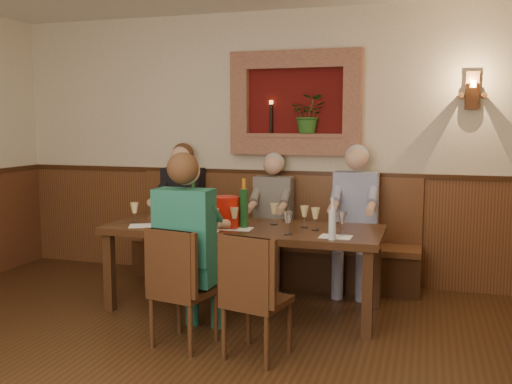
{
  "coord_description": "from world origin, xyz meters",
  "views": [
    {
      "loc": [
        1.52,
        -2.82,
        1.65
      ],
      "look_at": [
        0.1,
        1.9,
        1.05
      ],
      "focal_mm": 40.0,
      "sensor_mm": 36.0,
      "label": 1
    }
  ],
  "objects_px": {
    "person_bench_right": "(354,231)",
    "spittoon_bucket": "(226,212)",
    "chair_near_left": "(183,311)",
    "water_bottle": "(332,223)",
    "dining_table": "(243,235)",
    "wine_bottle_green_a": "(244,207)",
    "person_chair_front": "(190,263)",
    "person_bench_left": "(180,222)",
    "person_bench_mid": "(271,231)",
    "chair_near_right": "(256,321)",
    "bench": "(272,250)",
    "wine_bottle_green_b": "(194,206)"
  },
  "relations": [
    {
      "from": "person_bench_right",
      "to": "spittoon_bucket",
      "type": "bearing_deg",
      "value": -136.96
    },
    {
      "from": "chair_near_left",
      "to": "water_bottle",
      "type": "bearing_deg",
      "value": 40.87
    },
    {
      "from": "dining_table",
      "to": "water_bottle",
      "type": "height_order",
      "value": "water_bottle"
    },
    {
      "from": "chair_near_left",
      "to": "wine_bottle_green_a",
      "type": "height_order",
      "value": "wine_bottle_green_a"
    },
    {
      "from": "person_chair_front",
      "to": "chair_near_left",
      "type": "bearing_deg",
      "value": -91.51
    },
    {
      "from": "chair_near_left",
      "to": "person_bench_left",
      "type": "height_order",
      "value": "person_bench_left"
    },
    {
      "from": "dining_table",
      "to": "person_chair_front",
      "type": "distance_m",
      "value": 0.8
    },
    {
      "from": "person_bench_mid",
      "to": "person_bench_right",
      "type": "xyz_separation_m",
      "value": [
        0.84,
        -0.0,
        0.04
      ]
    },
    {
      "from": "chair_near_right",
      "to": "chair_near_left",
      "type": "bearing_deg",
      "value": -172.23
    },
    {
      "from": "person_chair_front",
      "to": "bench",
      "type": "bearing_deg",
      "value": 84.23
    },
    {
      "from": "person_bench_left",
      "to": "person_bench_mid",
      "type": "bearing_deg",
      "value": 0.16
    },
    {
      "from": "person_bench_left",
      "to": "wine_bottle_green_a",
      "type": "xyz_separation_m",
      "value": [
        1.01,
        -0.89,
        0.33
      ]
    },
    {
      "from": "dining_table",
      "to": "water_bottle",
      "type": "bearing_deg",
      "value": -22.12
    },
    {
      "from": "dining_table",
      "to": "water_bottle",
      "type": "xyz_separation_m",
      "value": [
        0.84,
        -0.34,
        0.2
      ]
    },
    {
      "from": "dining_table",
      "to": "spittoon_bucket",
      "type": "relative_size",
      "value": 8.96
    },
    {
      "from": "person_bench_mid",
      "to": "wine_bottle_green_a",
      "type": "distance_m",
      "value": 0.97
    },
    {
      "from": "person_chair_front",
      "to": "wine_bottle_green_b",
      "type": "bearing_deg",
      "value": 110.93
    },
    {
      "from": "wine_bottle_green_a",
      "to": "dining_table",
      "type": "bearing_deg",
      "value": 111.91
    },
    {
      "from": "spittoon_bucket",
      "to": "chair_near_left",
      "type": "bearing_deg",
      "value": -93.19
    },
    {
      "from": "person_bench_mid",
      "to": "water_bottle",
      "type": "xyz_separation_m",
      "value": [
        0.81,
        -1.18,
        0.32
      ]
    },
    {
      "from": "person_bench_mid",
      "to": "spittoon_bucket",
      "type": "xyz_separation_m",
      "value": [
        -0.16,
        -0.93,
        0.33
      ]
    },
    {
      "from": "chair_near_left",
      "to": "chair_near_right",
      "type": "xyz_separation_m",
      "value": [
        0.58,
        -0.05,
        -0.0
      ]
    },
    {
      "from": "chair_near_left",
      "to": "person_bench_right",
      "type": "distance_m",
      "value": 2.06
    },
    {
      "from": "dining_table",
      "to": "wine_bottle_green_a",
      "type": "distance_m",
      "value": 0.26
    },
    {
      "from": "spittoon_bucket",
      "to": "chair_near_right",
      "type": "bearing_deg",
      "value": -58.51
    },
    {
      "from": "chair_near_right",
      "to": "person_chair_front",
      "type": "distance_m",
      "value": 0.7
    },
    {
      "from": "person_bench_left",
      "to": "wine_bottle_green_a",
      "type": "bearing_deg",
      "value": -41.46
    },
    {
      "from": "chair_near_right",
      "to": "person_bench_left",
      "type": "distance_m",
      "value": 2.3
    },
    {
      "from": "dining_table",
      "to": "person_bench_mid",
      "type": "distance_m",
      "value": 0.85
    },
    {
      "from": "bench",
      "to": "chair_near_right",
      "type": "relative_size",
      "value": 3.34
    },
    {
      "from": "person_bench_right",
      "to": "wine_bottle_green_b",
      "type": "distance_m",
      "value": 1.6
    },
    {
      "from": "person_bench_right",
      "to": "spittoon_bucket",
      "type": "distance_m",
      "value": 1.39
    },
    {
      "from": "person_bench_right",
      "to": "spittoon_bucket",
      "type": "height_order",
      "value": "person_bench_right"
    },
    {
      "from": "chair_near_right",
      "to": "person_chair_front",
      "type": "height_order",
      "value": "person_chair_front"
    },
    {
      "from": "person_bench_left",
      "to": "wine_bottle_green_a",
      "type": "relative_size",
      "value": 3.38
    },
    {
      "from": "chair_near_right",
      "to": "spittoon_bucket",
      "type": "distance_m",
      "value": 1.2
    },
    {
      "from": "chair_near_left",
      "to": "spittoon_bucket",
      "type": "xyz_separation_m",
      "value": [
        0.05,
        0.82,
        0.62
      ]
    },
    {
      "from": "dining_table",
      "to": "chair_near_left",
      "type": "distance_m",
      "value": 1.02
    },
    {
      "from": "dining_table",
      "to": "wine_bottle_green_b",
      "type": "distance_m",
      "value": 0.54
    },
    {
      "from": "chair_near_right",
      "to": "wine_bottle_green_b",
      "type": "bearing_deg",
      "value": 144.49
    },
    {
      "from": "wine_bottle_green_b",
      "to": "person_chair_front",
      "type": "bearing_deg",
      "value": -69.07
    },
    {
      "from": "spittoon_bucket",
      "to": "water_bottle",
      "type": "relative_size",
      "value": 0.82
    },
    {
      "from": "chair_near_right",
      "to": "wine_bottle_green_b",
      "type": "xyz_separation_m",
      "value": [
        -0.89,
        1.01,
        0.64
      ]
    },
    {
      "from": "bench",
      "to": "water_bottle",
      "type": "relative_size",
      "value": 9.22
    },
    {
      "from": "person_bench_right",
      "to": "person_chair_front",
      "type": "bearing_deg",
      "value": -122.7
    },
    {
      "from": "person_bench_left",
      "to": "water_bottle",
      "type": "height_order",
      "value": "person_bench_left"
    },
    {
      "from": "wine_bottle_green_b",
      "to": "person_bench_mid",
      "type": "bearing_deg",
      "value": 57.51
    },
    {
      "from": "chair_near_right",
      "to": "person_bench_right",
      "type": "bearing_deg",
      "value": 88.76
    },
    {
      "from": "wine_bottle_green_a",
      "to": "wine_bottle_green_b",
      "type": "xyz_separation_m",
      "value": [
        -0.51,
        0.09,
        -0.03
      ]
    },
    {
      "from": "wine_bottle_green_a",
      "to": "water_bottle",
      "type": "xyz_separation_m",
      "value": [
        0.81,
        -0.29,
        -0.05
      ]
    }
  ]
}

